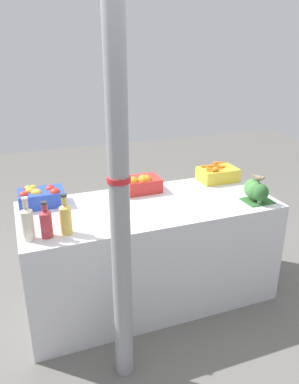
{
  "coord_description": "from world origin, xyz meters",
  "views": [
    {
      "loc": [
        -0.92,
        -2.44,
        1.99
      ],
      "look_at": [
        0.0,
        0.0,
        0.94
      ],
      "focal_mm": 35.0,
      "sensor_mm": 36.0,
      "label": 1
    }
  ],
  "objects_px": {
    "support_pole": "(119,200)",
    "juice_bottle_golden": "(66,218)",
    "orange_crate": "(139,184)",
    "carrot_crate": "(218,174)",
    "apple_crate": "(41,196)",
    "sparrow_bird": "(259,178)",
    "juice_bottle_ruby": "(46,222)",
    "broccoli_pile": "(256,191)",
    "juice_bottle_cloudy": "(28,222)"
  },
  "relations": [
    {
      "from": "broccoli_pile",
      "to": "support_pole",
      "type": "bearing_deg",
      "value": -160.18
    },
    {
      "from": "orange_crate",
      "to": "sparrow_bird",
      "type": "distance_m",
      "value": 0.94
    },
    {
      "from": "broccoli_pile",
      "to": "juice_bottle_golden",
      "type": "distance_m",
      "value": 1.45
    },
    {
      "from": "apple_crate",
      "to": "orange_crate",
      "type": "relative_size",
      "value": 1.0
    },
    {
      "from": "apple_crate",
      "to": "juice_bottle_ruby",
      "type": "xyz_separation_m",
      "value": [
        -0.01,
        -0.53,
        0.03
      ]
    },
    {
      "from": "juice_bottle_cloudy",
      "to": "juice_bottle_ruby",
      "type": "relative_size",
      "value": 1.19
    },
    {
      "from": "orange_crate",
      "to": "carrot_crate",
      "type": "distance_m",
      "value": 0.74
    },
    {
      "from": "support_pole",
      "to": "juice_bottle_golden",
      "type": "xyz_separation_m",
      "value": [
        -0.24,
        0.42,
        -0.25
      ]
    },
    {
      "from": "orange_crate",
      "to": "sparrow_bird",
      "type": "xyz_separation_m",
      "value": [
        0.78,
        -0.51,
        0.12
      ]
    },
    {
      "from": "apple_crate",
      "to": "juice_bottle_ruby",
      "type": "distance_m",
      "value": 0.53
    },
    {
      "from": "broccoli_pile",
      "to": "sparrow_bird",
      "type": "height_order",
      "value": "sparrow_bird"
    },
    {
      "from": "apple_crate",
      "to": "juice_bottle_ruby",
      "type": "bearing_deg",
      "value": -91.53
    },
    {
      "from": "juice_bottle_ruby",
      "to": "sparrow_bird",
      "type": "distance_m",
      "value": 1.58
    },
    {
      "from": "orange_crate",
      "to": "sparrow_bird",
      "type": "bearing_deg",
      "value": -33.15
    },
    {
      "from": "apple_crate",
      "to": "sparrow_bird",
      "type": "height_order",
      "value": "sparrow_bird"
    },
    {
      "from": "support_pole",
      "to": "orange_crate",
      "type": "height_order",
      "value": "support_pole"
    },
    {
      "from": "sparrow_bird",
      "to": "juice_bottle_ruby",
      "type": "bearing_deg",
      "value": -100.52
    },
    {
      "from": "orange_crate",
      "to": "juice_bottle_ruby",
      "type": "relative_size",
      "value": 1.38
    },
    {
      "from": "broccoli_pile",
      "to": "sparrow_bird",
      "type": "bearing_deg",
      "value": -61.65
    },
    {
      "from": "support_pole",
      "to": "apple_crate",
      "type": "relative_size",
      "value": 7.24
    },
    {
      "from": "sparrow_bird",
      "to": "juice_bottle_golden",
      "type": "bearing_deg",
      "value": -100.52
    },
    {
      "from": "juice_bottle_golden",
      "to": "apple_crate",
      "type": "bearing_deg",
      "value": 101.59
    },
    {
      "from": "juice_bottle_golden",
      "to": "sparrow_bird",
      "type": "distance_m",
      "value": 1.46
    },
    {
      "from": "apple_crate",
      "to": "carrot_crate",
      "type": "xyz_separation_m",
      "value": [
        1.52,
        -0.0,
        -0.01
      ]
    },
    {
      "from": "orange_crate",
      "to": "juice_bottle_cloudy",
      "type": "xyz_separation_m",
      "value": [
        -0.9,
        -0.51,
        0.05
      ]
    },
    {
      "from": "support_pole",
      "to": "sparrow_bird",
      "type": "height_order",
      "value": "support_pole"
    },
    {
      "from": "carrot_crate",
      "to": "juice_bottle_golden",
      "type": "distance_m",
      "value": 1.51
    },
    {
      "from": "broccoli_pile",
      "to": "juice_bottle_ruby",
      "type": "distance_m",
      "value": 1.57
    },
    {
      "from": "support_pole",
      "to": "apple_crate",
      "type": "distance_m",
      "value": 1.05
    },
    {
      "from": "juice_bottle_cloudy",
      "to": "sparrow_bird",
      "type": "relative_size",
      "value": 2.11
    },
    {
      "from": "orange_crate",
      "to": "juice_bottle_golden",
      "type": "xyz_separation_m",
      "value": [
        -0.67,
        -0.51,
        0.04
      ]
    },
    {
      "from": "orange_crate",
      "to": "support_pole",
      "type": "bearing_deg",
      "value": -114.97
    },
    {
      "from": "apple_crate",
      "to": "broccoli_pile",
      "type": "distance_m",
      "value": 1.64
    },
    {
      "from": "sparrow_bird",
      "to": "apple_crate",
      "type": "bearing_deg",
      "value": -119.19
    },
    {
      "from": "juice_bottle_golden",
      "to": "sparrow_bird",
      "type": "xyz_separation_m",
      "value": [
        1.46,
        0.0,
        0.08
      ]
    },
    {
      "from": "support_pole",
      "to": "orange_crate",
      "type": "bearing_deg",
      "value": 65.03
    },
    {
      "from": "orange_crate",
      "to": "juice_bottle_cloudy",
      "type": "height_order",
      "value": "juice_bottle_cloudy"
    },
    {
      "from": "support_pole",
      "to": "broccoli_pile",
      "type": "distance_m",
      "value": 1.31
    },
    {
      "from": "support_pole",
      "to": "sparrow_bird",
      "type": "distance_m",
      "value": 1.3
    },
    {
      "from": "juice_bottle_cloudy",
      "to": "juice_bottle_ruby",
      "type": "bearing_deg",
      "value": 0.0
    },
    {
      "from": "apple_crate",
      "to": "orange_crate",
      "type": "bearing_deg",
      "value": -1.23
    },
    {
      "from": "juice_bottle_ruby",
      "to": "sparrow_bird",
      "type": "height_order",
      "value": "juice_bottle_ruby"
    },
    {
      "from": "juice_bottle_ruby",
      "to": "juice_bottle_golden",
      "type": "bearing_deg",
      "value": -0.0
    },
    {
      "from": "support_pole",
      "to": "juice_bottle_golden",
      "type": "height_order",
      "value": "support_pole"
    },
    {
      "from": "juice_bottle_golden",
      "to": "carrot_crate",
      "type": "bearing_deg",
      "value": 20.45
    },
    {
      "from": "support_pole",
      "to": "broccoli_pile",
      "type": "bearing_deg",
      "value": 19.82
    },
    {
      "from": "support_pole",
      "to": "orange_crate",
      "type": "distance_m",
      "value": 1.07
    },
    {
      "from": "support_pole",
      "to": "juice_bottle_ruby",
      "type": "height_order",
      "value": "support_pole"
    },
    {
      "from": "apple_crate",
      "to": "juice_bottle_cloudy",
      "type": "bearing_deg",
      "value": -103.06
    },
    {
      "from": "orange_crate",
      "to": "carrot_crate",
      "type": "xyz_separation_m",
      "value": [
        0.74,
        0.02,
        -0.01
      ]
    }
  ]
}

